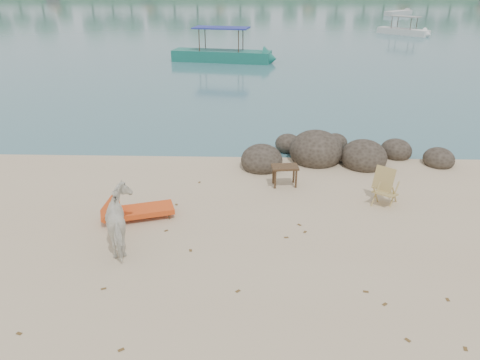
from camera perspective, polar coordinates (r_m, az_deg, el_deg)
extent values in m
plane|color=#36666D|center=(98.02, 1.82, 20.71)|extent=(400.00, 400.00, 0.00)
ellipsoid|color=#2B241C|center=(14.04, 2.66, 2.32)|extent=(1.25, 1.38, 0.94)
ellipsoid|color=#2B241C|center=(14.79, 9.24, 3.46)|extent=(1.65, 1.82, 1.24)
ellipsoid|color=#2B241C|center=(14.69, 14.83, 2.62)|extent=(1.38, 1.52, 1.04)
ellipsoid|color=#2B241C|center=(15.75, 18.47, 3.33)|extent=(0.98, 1.07, 0.73)
ellipsoid|color=#2B241C|center=(15.50, 23.04, 2.25)|extent=(0.92, 1.02, 0.69)
ellipsoid|color=#2B241C|center=(15.69, 5.87, 4.32)|extent=(0.86, 0.95, 0.65)
ellipsoid|color=#2B241C|center=(16.08, 11.54, 4.39)|extent=(0.80, 0.88, 0.60)
imported|color=white|center=(10.09, -14.15, -4.96)|extent=(1.17, 1.62, 1.25)
plane|color=brown|center=(8.83, -0.26, -13.54)|extent=(0.14, 0.14, 0.00)
plane|color=brown|center=(8.75, -25.29, -16.70)|extent=(0.13, 0.13, 0.00)
plane|color=brown|center=(9.11, 15.08, -13.15)|extent=(0.12, 0.12, 0.00)
plane|color=brown|center=(10.46, 5.66, -7.11)|extent=(0.11, 0.11, 0.00)
plane|color=brown|center=(8.31, 19.73, -18.04)|extent=(0.14, 0.14, 0.00)
plane|color=brown|center=(11.92, -7.74, -3.11)|extent=(0.13, 0.13, 0.00)
plane|color=brown|center=(10.99, 7.24, -5.57)|extent=(0.14, 0.14, 0.00)
plane|color=brown|center=(8.91, 17.21, -14.41)|extent=(0.14, 0.14, 0.00)
plane|color=brown|center=(8.49, 25.75, -18.19)|extent=(0.12, 0.12, 0.00)
plane|color=brown|center=(9.24, -16.27, -12.75)|extent=(0.13, 0.13, 0.00)
plane|color=brown|center=(13.10, -4.96, -0.39)|extent=(0.12, 0.12, 0.00)
plane|color=brown|center=(10.72, 7.92, -6.42)|extent=(0.14, 0.14, 0.00)
plane|color=brown|center=(10.80, -8.99, -6.25)|extent=(0.14, 0.14, 0.00)
plane|color=brown|center=(7.93, -14.28, -19.58)|extent=(0.14, 0.14, 0.00)
plane|color=brown|center=(9.40, 23.96, -13.32)|extent=(0.10, 0.10, 0.00)
plane|color=brown|center=(10.01, -6.04, -8.67)|extent=(0.12, 0.12, 0.00)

